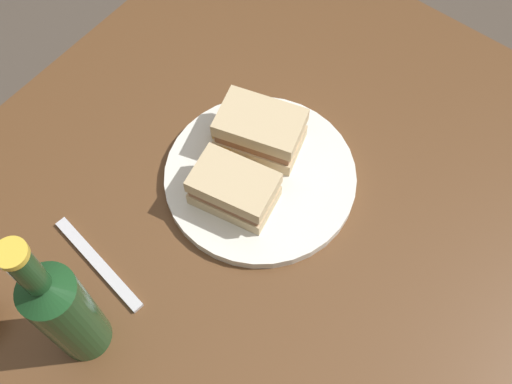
# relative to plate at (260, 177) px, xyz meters

# --- Properties ---
(ground_plane) EXTENTS (6.00, 6.00, 0.00)m
(ground_plane) POSITION_rel_plate_xyz_m (0.07, 0.03, -0.72)
(ground_plane) COLOR #4C4238
(dining_table) EXTENTS (1.06, 0.89, 0.71)m
(dining_table) POSITION_rel_plate_xyz_m (0.07, 0.03, -0.37)
(dining_table) COLOR brown
(dining_table) RESTS_ON ground
(plate) EXTENTS (0.28, 0.28, 0.02)m
(plate) POSITION_rel_plate_xyz_m (0.00, 0.00, 0.00)
(plate) COLOR silver
(plate) RESTS_ON dining_table
(sandwich_half_left) EXTENTS (0.11, 0.14, 0.07)m
(sandwich_half_left) POSITION_rel_plate_xyz_m (-0.04, -0.03, 0.04)
(sandwich_half_left) COLOR #CCB284
(sandwich_half_left) RESTS_ON plate
(sandwich_half_right) EXTENTS (0.10, 0.13, 0.06)m
(sandwich_half_right) POSITION_rel_plate_xyz_m (0.05, -0.00, 0.04)
(sandwich_half_right) COLOR #CCB284
(sandwich_half_right) RESTS_ON plate
(potato_wedge_front) EXTENTS (0.04, 0.06, 0.01)m
(potato_wedge_front) POSITION_rel_plate_xyz_m (0.03, -0.04, 0.02)
(potato_wedge_front) COLOR #B77F33
(potato_wedge_front) RESTS_ON plate
(potato_wedge_middle) EXTENTS (0.04, 0.05, 0.02)m
(potato_wedge_middle) POSITION_rel_plate_xyz_m (-0.00, -0.08, 0.02)
(potato_wedge_middle) COLOR #B77F33
(potato_wedge_middle) RESTS_ON plate
(potato_wedge_back) EXTENTS (0.06, 0.05, 0.02)m
(potato_wedge_back) POSITION_rel_plate_xyz_m (0.04, -0.02, 0.02)
(potato_wedge_back) COLOR #B77F33
(potato_wedge_back) RESTS_ON plate
(potato_wedge_left_edge) EXTENTS (0.05, 0.05, 0.02)m
(potato_wedge_left_edge) POSITION_rel_plate_xyz_m (0.05, -0.05, 0.02)
(potato_wedge_left_edge) COLOR #AD702D
(potato_wedge_left_edge) RESTS_ON plate
(potato_wedge_right_edge) EXTENTS (0.04, 0.03, 0.02)m
(potato_wedge_right_edge) POSITION_rel_plate_xyz_m (-0.04, -0.06, 0.02)
(potato_wedge_right_edge) COLOR gold
(potato_wedge_right_edge) RESTS_ON plate
(cider_bottle) EXTENTS (0.07, 0.07, 0.29)m
(cider_bottle) POSITION_rel_plate_xyz_m (0.33, -0.04, 0.10)
(cider_bottle) COLOR #19421E
(cider_bottle) RESTS_ON dining_table
(fork) EXTENTS (0.04, 0.18, 0.01)m
(fork) POSITION_rel_plate_xyz_m (0.25, -0.09, -0.01)
(fork) COLOR silver
(fork) RESTS_ON dining_table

